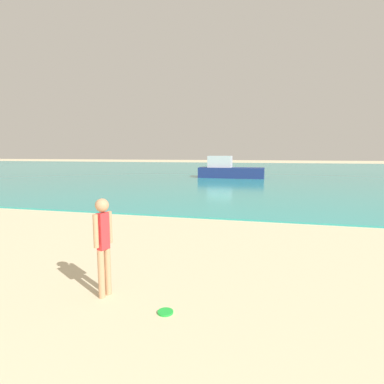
% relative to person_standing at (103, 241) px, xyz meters
% --- Properties ---
extents(water, '(160.00, 60.00, 0.06)m').
position_rel_person_standing_xyz_m(water, '(0.63, 35.83, -0.85)').
color(water, teal).
rests_on(water, ground).
extents(person_standing, '(0.21, 0.35, 1.55)m').
position_rel_person_standing_xyz_m(person_standing, '(0.00, 0.00, 0.00)').
color(person_standing, tan).
rests_on(person_standing, ground).
extents(frisbee, '(0.22, 0.22, 0.03)m').
position_rel_person_standing_xyz_m(frisbee, '(1.08, -0.26, -0.87)').
color(frisbee, green).
rests_on(frisbee, ground).
extents(boat_near, '(5.71, 1.92, 1.93)m').
position_rel_person_standing_xyz_m(boat_near, '(-0.82, 22.65, -0.15)').
color(boat_near, navy).
rests_on(boat_near, water).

